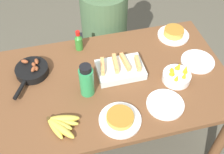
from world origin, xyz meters
TOP-DOWN VIEW (x-y plane):
  - ground_plane at (0.00, 0.00)m, footprint 14.00×14.00m
  - dining_table at (0.00, 0.00)m, footprint 1.44×0.86m
  - banana_bunch at (-0.34, -0.25)m, footprint 0.19×0.18m
  - melon_tray at (0.06, 0.05)m, footprint 0.29×0.20m
  - skillet at (-0.46, 0.17)m, footprint 0.22×0.31m
  - frittata_plate_center at (-0.03, -0.29)m, footprint 0.23×0.23m
  - frittata_plate_side at (0.52, 0.30)m, footprint 0.22×0.22m
  - empty_plate_near_front at (0.24, -0.25)m, footprint 0.21×0.21m
  - empty_plate_far_left at (0.57, 0.01)m, footprint 0.21×0.21m
  - fruit_bowl_mango at (0.38, -0.09)m, footprint 0.17×0.17m
  - water_bottle at (-0.16, -0.05)m, footprint 0.08×0.08m
  - hot_sauce_bottle at (-0.14, 0.33)m, footprint 0.05×0.05m
  - person_figure at (0.10, 0.66)m, footprint 0.40×0.40m

SIDE VIEW (x-z plane):
  - ground_plane at x=0.00m, z-range 0.00..0.00m
  - person_figure at x=0.10m, z-range -0.11..1.11m
  - dining_table at x=0.00m, z-range 0.27..1.02m
  - empty_plate_near_front at x=0.24m, z-range 0.75..0.78m
  - empty_plate_far_left at x=0.57m, z-range 0.75..0.78m
  - banana_bunch at x=-0.34m, z-range 0.76..0.80m
  - frittata_plate_center at x=-0.03m, z-range 0.75..0.80m
  - frittata_plate_side at x=0.52m, z-range 0.75..0.81m
  - skillet at x=-0.46m, z-range 0.74..0.83m
  - melon_tray at x=0.06m, z-range 0.74..0.83m
  - fruit_bowl_mango at x=0.38m, z-range 0.74..0.84m
  - hot_sauce_bottle at x=-0.14m, z-range 0.75..0.90m
  - water_bottle at x=-0.16m, z-range 0.75..0.97m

